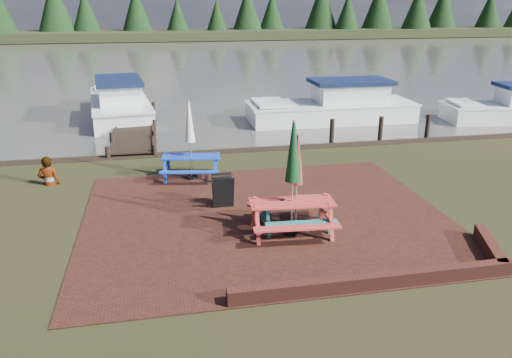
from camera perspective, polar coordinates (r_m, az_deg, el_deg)
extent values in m
plane|color=black|center=(11.68, 2.20, -6.41)|extent=(120.00, 120.00, 0.00)
cube|color=#391912|center=(12.56, 1.15, -4.40)|extent=(9.00, 7.50, 0.02)
cube|color=#4C1E16|center=(9.91, 14.42, -11.19)|extent=(6.00, 0.22, 0.30)
cube|color=#4C1E16|center=(11.88, 25.17, -7.14)|extent=(0.82, 1.77, 0.30)
cube|color=#4B4941|center=(47.54, -8.37, 13.28)|extent=(120.00, 60.00, 0.02)
cube|color=black|center=(76.37, -9.69, 15.94)|extent=(120.00, 10.00, 1.20)
cube|color=teal|center=(11.78, 4.61, -2.58)|extent=(1.70, 0.74, 0.04)
cube|color=teal|center=(11.33, 5.24, -5.02)|extent=(1.67, 0.32, 0.04)
cube|color=teal|center=(12.45, 3.98, -2.64)|extent=(1.67, 0.32, 0.04)
cube|color=teal|center=(11.79, 1.14, -4.30)|extent=(0.16, 1.44, 0.68)
cube|color=teal|center=(12.08, 7.91, -3.89)|extent=(0.16, 1.44, 0.68)
cylinder|color=black|center=(12.04, 4.53, -5.38)|extent=(0.33, 0.33, 0.09)
cylinder|color=#B2B2B7|center=(11.61, 4.67, -0.43)|extent=(0.03, 0.03, 2.30)
cone|color=red|center=(11.43, 4.75, 2.17)|extent=(0.29, 0.29, 1.15)
cube|color=#D53A36|center=(11.45, 4.13, -2.64)|extent=(1.98, 0.90, 0.04)
cube|color=#D53A36|center=(10.92, 4.78, -5.59)|extent=(1.94, 0.41, 0.04)
cube|color=#D53A36|center=(12.23, 3.47, -2.70)|extent=(1.94, 0.41, 0.04)
cube|color=#D53A36|center=(11.49, -0.04, -4.66)|extent=(0.22, 1.67, 0.79)
cube|color=#D53A36|center=(11.78, 8.09, -4.23)|extent=(0.22, 1.67, 0.79)
cylinder|color=black|center=(11.75, 4.04, -5.98)|extent=(0.39, 0.39, 0.11)
cylinder|color=#B2B2B7|center=(11.25, 4.19, -0.07)|extent=(0.04, 0.04, 2.68)
cone|color=#103B19|center=(11.05, 4.28, 3.07)|extent=(0.34, 0.34, 1.34)
cube|color=blue|center=(15.18, -7.46, 2.57)|extent=(1.82, 0.95, 0.04)
cube|color=blue|center=(14.65, -7.65, 0.78)|extent=(1.74, 0.52, 0.04)
cube|color=blue|center=(15.88, -7.19, 2.30)|extent=(1.74, 0.52, 0.04)
cube|color=blue|center=(15.38, -10.17, 1.27)|extent=(0.33, 1.49, 0.71)
cube|color=blue|center=(15.23, -4.60, 1.33)|extent=(0.33, 1.49, 0.71)
cylinder|color=black|center=(15.38, -7.35, 0.21)|extent=(0.35, 0.35, 0.10)
cylinder|color=#B2B2B7|center=(15.04, -7.54, 4.35)|extent=(0.03, 0.03, 2.40)
cone|color=white|center=(14.90, -7.64, 6.49)|extent=(0.31, 0.31, 1.20)
cube|color=black|center=(12.93, -3.71, -1.64)|extent=(0.55, 0.23, 0.87)
cube|color=black|center=(13.20, -3.88, -1.19)|extent=(0.55, 0.23, 0.87)
cube|color=black|center=(12.92, -3.84, 0.33)|extent=(0.54, 0.06, 0.03)
cube|color=black|center=(22.29, -13.62, 6.13)|extent=(1.60, 9.00, 0.06)
cube|color=black|center=(22.33, -15.56, 6.12)|extent=(0.08, 9.00, 0.08)
cube|color=black|center=(22.26, -11.70, 6.39)|extent=(0.08, 9.00, 0.08)
cylinder|color=black|center=(18.07, -16.51, 2.01)|extent=(0.16, 0.16, 1.00)
cylinder|color=black|center=(17.97, -11.44, 2.36)|extent=(0.16, 0.16, 1.00)
cube|color=white|center=(25.24, -15.27, 7.59)|extent=(3.36, 7.60, 1.05)
cube|color=white|center=(25.13, -15.39, 8.81)|extent=(3.42, 7.75, 0.08)
cube|color=white|center=(24.18, -15.37, 9.62)|extent=(2.16, 3.28, 0.89)
cube|color=#0F1937|center=(24.10, -15.48, 10.80)|extent=(2.41, 3.74, 0.19)
cube|color=white|center=(27.87, -15.75, 10.08)|extent=(2.28, 1.56, 0.11)
cube|color=white|center=(23.77, 8.49, 7.33)|extent=(7.62, 2.69, 1.01)
cube|color=white|center=(23.67, 8.55, 8.58)|extent=(7.78, 2.74, 0.08)
cube|color=white|center=(23.90, 10.71, 9.75)|extent=(3.21, 1.92, 0.86)
cube|color=#0F1937|center=(23.82, 10.79, 10.90)|extent=(3.67, 2.13, 0.18)
cube|color=white|center=(22.86, 1.63, 8.73)|extent=(1.38, 2.25, 0.10)
cube|color=white|center=(26.36, 27.05, 6.55)|extent=(6.26, 2.94, 0.93)
cube|color=white|center=(26.27, 27.22, 7.57)|extent=(6.39, 3.00, 0.07)
cube|color=white|center=(25.18, 22.71, 8.06)|extent=(1.32, 1.94, 0.09)
imported|color=gray|center=(15.73, -22.92, 2.35)|extent=(0.67, 0.47, 1.72)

